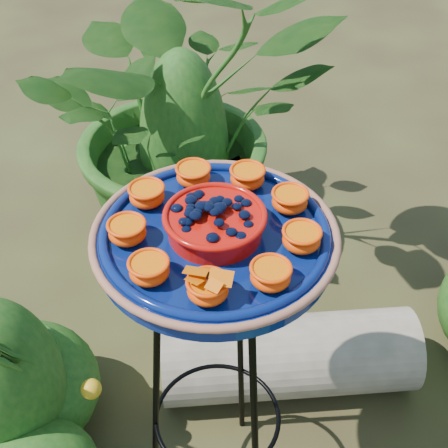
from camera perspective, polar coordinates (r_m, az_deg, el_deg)
The scene contains 5 objects.
ground_plane at distance 1.75m, azimuth 0.88°, elevation -18.58°, with size 20.00×20.00×0.00m, color black.
tripod_stand at distance 1.29m, azimuth -0.68°, elevation -12.40°, with size 0.30×0.32×0.78m.
feeder_dish at distance 1.03m, azimuth -0.83°, elevation -0.93°, with size 0.42×0.42×0.09m.
driftwood_log at distance 1.76m, azimuth 5.91°, elevation -11.91°, with size 0.23×0.23×0.69m, color tan.
shrub_back_left at distance 1.96m, azimuth -3.78°, elevation 9.99°, with size 0.91×0.79×1.01m, color #144512.
Camera 1 is at (0.29, -0.84, 1.51)m, focal length 50.00 mm.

